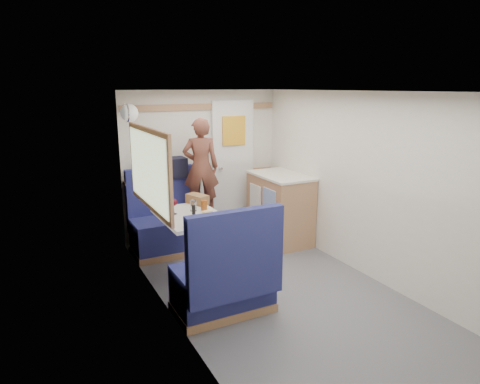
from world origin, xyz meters
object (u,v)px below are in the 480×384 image
wine_glass (174,203)px  tumbler_mid (169,208)px  bread_loaf (197,199)px  bench_near (225,284)px  cheese_block (207,212)px  tumbler_right (193,206)px  galley_counter (280,208)px  tumbler_left (186,222)px  bench_far (167,229)px  orange_fruit (206,216)px  person (201,167)px  beer_glass (204,205)px  dome_light (129,113)px  duffel_bag (165,168)px  tray (214,219)px  pepper_grinder (194,210)px  dinette_table (191,228)px

wine_glass → tumbler_mid: size_ratio=1.65×
tumbler_mid → bread_loaf: (0.41, 0.21, 0.00)m
tumbler_mid → bench_near: bearing=-79.8°
tumbler_mid → bread_loaf: size_ratio=0.39×
cheese_block → bread_loaf: bearing=80.9°
tumbler_right → wine_glass: bearing=-173.7°
galley_counter → tumbler_left: galley_counter is taller
galley_counter → tumbler_left: bearing=-150.7°
bench_far → tumbler_right: bearing=-84.0°
orange_fruit → wine_glass: 0.44m
tumbler_mid → person: bearing=44.9°
beer_glass → orange_fruit: bearing=-109.1°
person → tumbler_mid: bearing=64.0°
dome_light → galley_counter: (1.86, -0.30, -1.28)m
dome_light → tumbler_right: bearing=-57.2°
bench_near → duffel_bag: 2.11m
duffel_bag → cheese_block: 1.26m
tray → tumbler_left: size_ratio=3.33×
tumbler_mid → pepper_grinder: size_ratio=1.01×
cheese_block → beer_glass: (0.05, 0.20, 0.02)m
tray → dome_light: bearing=115.9°
person → tumbler_right: 0.82m
person → cheese_block: bearing=90.9°
person → bread_loaf: bearing=81.5°
bench_near → person: 1.88m
cheese_block → pepper_grinder: size_ratio=1.02×
duffel_bag → tumbler_left: bearing=-100.9°
galley_counter → bench_near: bearing=-136.1°
bench_far → person: size_ratio=0.86×
tumbler_mid → tumbler_right: size_ratio=0.86×
bench_far → galley_counter: size_ratio=1.14×
pepper_grinder → duffel_bag: bearing=87.4°
tray → tumbler_mid: bearing=127.6°
person → tumbler_right: (-0.37, -0.68, -0.28)m
tray → beer_glass: size_ratio=3.03×
dinette_table → beer_glass: beer_glass is taller
tray → dinette_table: bearing=119.5°
bench_far → tray: bench_far is taller
duffel_bag → tray: (0.06, -1.39, -0.30)m
bench_near → cheese_block: bearing=79.0°
cheese_block → beer_glass: size_ratio=0.93×
bench_far → cheese_block: size_ratio=10.26×
bench_far → tray: 1.22m
tray → tumbler_right: tumbler_right is taller
galley_counter → wine_glass: galley_counter is taller
tray → cheese_block: bearing=92.0°
bench_near → pepper_grinder: bench_near is taller
galley_counter → orange_fruit: galley_counter is taller
person → tumbler_left: (-0.63, -1.18, -0.29)m
bread_loaf → pepper_grinder: bearing=-116.7°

